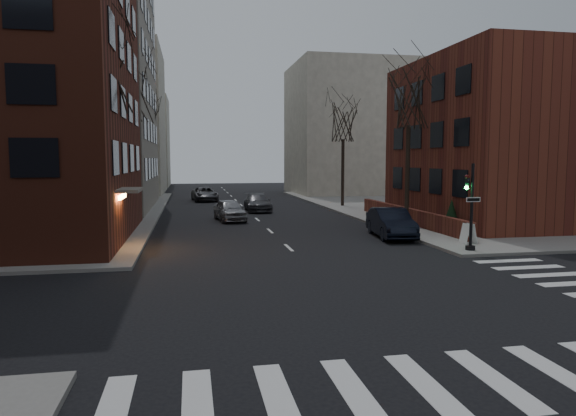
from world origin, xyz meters
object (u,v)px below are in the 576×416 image
object	(u,v)px
car_lane_gray	(258,203)
tree_right_b	(343,123)
tree_left_b	(130,95)
car_lane_far	(205,194)
streetlamp_near	(135,161)
car_lane_silver	(230,210)
tree_left_c	(147,121)
sandwich_board	(468,233)
tree_right_a	(409,100)
streetlamp_far	(155,160)
tree_left_a	(102,73)
parked_sedan	(391,223)
traffic_signal	(470,212)
evergreen_shrub	(451,215)

from	to	relation	value
car_lane_gray	tree_right_b	bearing A→B (deg)	15.27
tree_left_b	car_lane_far	size ratio (longest dim) A/B	2.08
streetlamp_near	car_lane_silver	size ratio (longest dim) A/B	1.41
tree_left_c	sandwich_board	bearing A→B (deg)	-58.81
tree_left_b	tree_right_a	xyz separation A→B (m)	(17.60, -8.00, -0.88)
streetlamp_near	car_lane_gray	world-z (taller)	streetlamp_near
tree_right_b	car_lane_gray	distance (m)	10.75
car_lane_far	sandwich_board	xyz separation A→B (m)	(12.17, -30.51, -0.07)
tree_left_c	sandwich_board	size ratio (longest dim) A/B	9.64
streetlamp_far	car_lane_far	size ratio (longest dim) A/B	1.21
tree_left_a	sandwich_board	xyz separation A→B (m)	(17.71, -3.25, -7.82)
tree_right_b	parked_sedan	size ratio (longest dim) A/B	1.85
streetlamp_far	parked_sedan	bearing A→B (deg)	-62.62
tree_left_b	tree_left_c	size ratio (longest dim) A/B	1.11
tree_left_a	streetlamp_far	xyz separation A→B (m)	(0.60, 28.00, -4.23)
tree_right_a	car_lane_gray	xyz separation A→B (m)	(-8.00, 11.93, -7.31)
streetlamp_far	car_lane_far	distance (m)	6.11
car_lane_silver	sandwich_board	size ratio (longest dim) A/B	4.43
streetlamp_far	traffic_signal	bearing A→B (deg)	-63.94
parked_sedan	car_lane_gray	world-z (taller)	parked_sedan
car_lane_gray	tree_left_b	bearing A→B (deg)	-156.99
tree_right_b	car_lane_silver	bearing A→B (deg)	-142.46
traffic_signal	tree_left_b	world-z (taller)	tree_left_b
tree_right_a	sandwich_board	xyz separation A→B (m)	(0.11, -7.25, -7.37)
evergreen_shrub	tree_left_a	bearing A→B (deg)	-177.78
car_lane_gray	sandwich_board	bearing A→B (deg)	-66.33
traffic_signal	streetlamp_far	size ratio (longest dim) A/B	0.64
traffic_signal	tree_right_b	xyz separation A→B (m)	(0.86, 23.01, 5.68)
tree_left_a	car_lane_gray	xyz separation A→B (m)	(9.60, 15.93, -7.75)
streetlamp_far	sandwich_board	xyz separation A→B (m)	(17.11, -31.25, -3.58)
tree_right_a	car_lane_silver	bearing A→B (deg)	152.17
traffic_signal	streetlamp_far	distance (m)	36.81
tree_left_b	streetlamp_far	size ratio (longest dim) A/B	1.72
car_lane_silver	car_lane_far	size ratio (longest dim) A/B	0.86
sandwich_board	parked_sedan	bearing A→B (deg)	122.42
tree_left_c	car_lane_silver	bearing A→B (deg)	-67.35
tree_right_b	streetlamp_near	bearing A→B (deg)	-149.53
car_lane_gray	sandwich_board	distance (m)	20.82
streetlamp_far	car_lane_silver	size ratio (longest dim) A/B	1.41
tree_right_b	evergreen_shrub	bearing A→B (deg)	-85.60
tree_left_a	car_lane_gray	world-z (taller)	tree_left_a
tree_right_a	streetlamp_near	size ratio (longest dim) A/B	1.55
tree_left_c	parked_sedan	bearing A→B (deg)	-59.83
tree_right_b	sandwich_board	xyz separation A→B (m)	(0.11, -21.25, -6.93)
tree_right_a	car_lane_silver	size ratio (longest dim) A/B	2.18
traffic_signal	parked_sedan	size ratio (longest dim) A/B	0.81
tree_left_a	streetlamp_near	distance (m)	9.07
car_lane_gray	car_lane_silver	bearing A→B (deg)	-113.45
tree_left_a	streetlamp_near	xyz separation A→B (m)	(0.60, 8.00, -4.23)
car_lane_gray	traffic_signal	bearing A→B (deg)	-70.42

